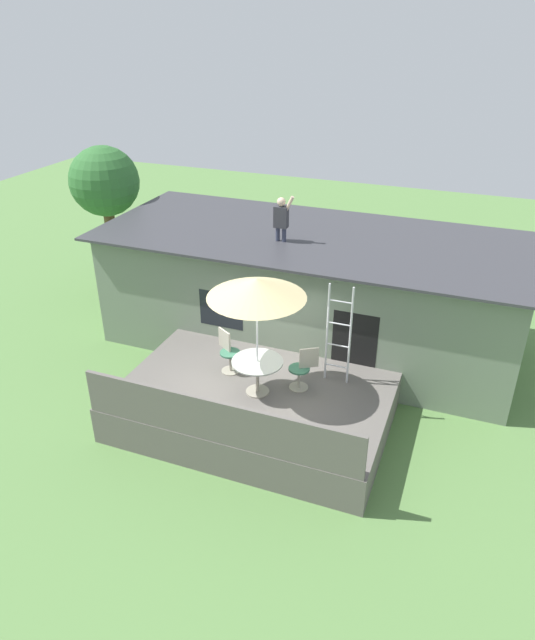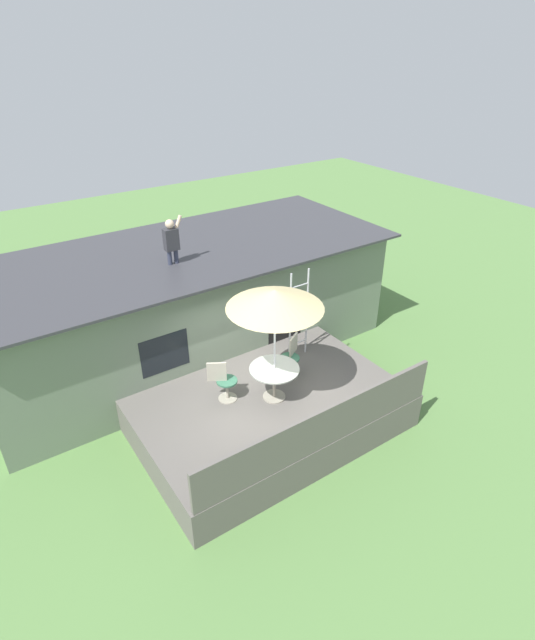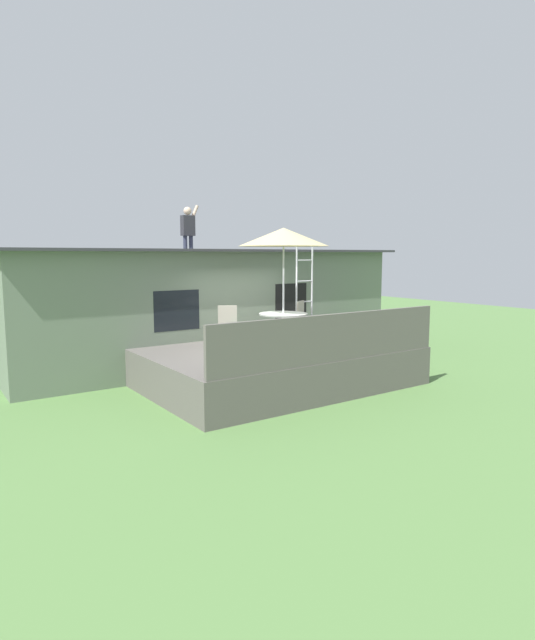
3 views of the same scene
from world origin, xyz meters
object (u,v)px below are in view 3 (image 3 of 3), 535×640
step_ladder (304,291)px  patio_chair_right (298,322)px  patio_table (283,321)px  person_figure (188,225)px  patio_chair_left (234,327)px  patio_umbrella (284,237)px

step_ladder → patio_chair_right: (-0.58, -0.51, -0.64)m
patio_table → patio_chair_right: size_ratio=1.13×
person_figure → patio_table: bearing=-78.4°
patio_table → step_ladder: bearing=36.0°
patio_chair_left → patio_chair_right: bearing=29.4°
patio_table → patio_chair_right: (0.80, 0.49, -0.13)m
person_figure → patio_chair_left: size_ratio=1.21×
patio_chair_left → patio_chair_right: 1.70m
patio_table → step_ladder: (1.38, 1.00, 0.51)m
patio_table → patio_chair_left: (-0.90, 0.55, -0.13)m
patio_table → patio_chair_right: 0.95m
patio_chair_right → patio_table: bearing=0.0°
patio_table → patio_umbrella: (0.00, 0.00, 1.76)m
patio_umbrella → patio_chair_left: 2.17m
patio_umbrella → step_ladder: size_ratio=1.15×
patio_table → person_figure: size_ratio=0.94×
step_ladder → person_figure: person_figure is taller
patio_chair_left → patio_chair_right: (1.70, -0.06, 0.00)m
patio_umbrella → person_figure: size_ratio=2.29×
patio_table → patio_chair_right: bearing=31.6°
person_figure → patio_chair_right: (1.44, -2.64, -2.27)m
patio_umbrella → person_figure: person_figure is taller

